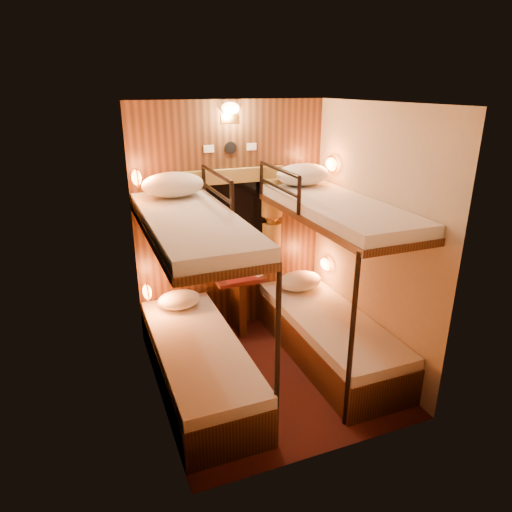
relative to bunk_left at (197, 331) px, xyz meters
name	(u,v)px	position (x,y,z in m)	size (l,w,h in m)	color
floor	(269,374)	(0.65, -0.07, -0.56)	(2.10, 2.10, 0.00)	#36160E
ceiling	(272,103)	(0.65, -0.07, 1.84)	(2.10, 2.10, 0.00)	silver
wall_back	(231,221)	(0.65, 0.98, 0.64)	(2.40, 2.40, 0.00)	#C6B293
wall_front	(335,306)	(0.65, -1.12, 0.64)	(2.40, 2.40, 0.00)	#C6B293
wall_left	(151,270)	(-0.35, -0.07, 0.64)	(2.40, 2.40, 0.00)	#C6B293
wall_right	(371,239)	(1.65, -0.07, 0.64)	(2.40, 2.40, 0.00)	#C6B293
back_panel	(231,221)	(0.65, 0.97, 0.64)	(2.00, 0.03, 2.40)	#331D0E
bunk_left	(197,331)	(0.00, 0.00, 0.00)	(0.72, 1.90, 1.82)	#331D0E
bunk_right	(330,305)	(1.30, 0.00, 0.00)	(0.72, 1.90, 1.82)	#331D0E
window	(232,224)	(0.65, 0.94, 0.62)	(1.00, 0.12, 0.79)	black
curtains	(233,217)	(0.65, 0.90, 0.71)	(1.10, 0.22, 1.00)	olive
back_fixtures	(230,116)	(0.65, 0.93, 1.69)	(0.54, 0.09, 0.48)	black
reading_lamps	(242,226)	(0.65, 0.63, 0.68)	(2.00, 0.20, 1.25)	orange
table	(238,297)	(0.65, 0.78, -0.14)	(0.50, 0.34, 0.66)	#4F1612
bottle_left	(237,267)	(0.63, 0.77, 0.20)	(0.07, 0.07, 0.26)	#99BFE5
bottle_right	(246,266)	(0.74, 0.79, 0.18)	(0.06, 0.06, 0.22)	#99BFE5
sachet_a	(259,275)	(0.86, 0.72, 0.09)	(0.08, 0.06, 0.01)	silver
sachet_b	(254,275)	(0.81, 0.75, 0.09)	(0.08, 0.06, 0.01)	silver
pillow_lower_left	(179,300)	(0.00, 0.68, -0.02)	(0.43, 0.31, 0.17)	silver
pillow_lower_right	(300,281)	(1.30, 0.64, -0.01)	(0.48, 0.35, 0.19)	silver
pillow_upper_left	(173,185)	(0.00, 0.63, 1.14)	(0.55, 0.40, 0.22)	silver
pillow_upper_right	(303,174)	(1.30, 0.66, 1.14)	(0.55, 0.39, 0.21)	silver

